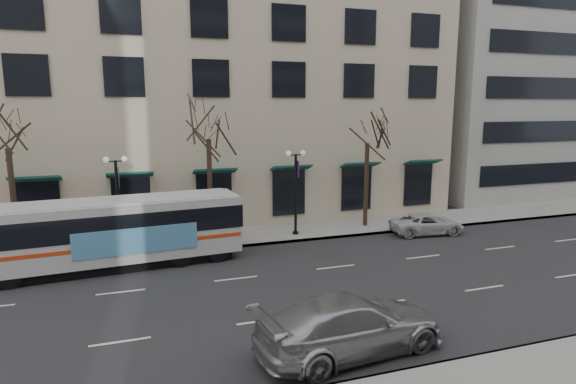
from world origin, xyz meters
name	(u,v)px	position (x,y,z in m)	size (l,w,h in m)	color
ground	(248,298)	(0.00, 0.00, 0.00)	(160.00, 160.00, 0.00)	black
sidewalk_far	(291,232)	(5.00, 9.00, 0.07)	(80.00, 4.00, 0.15)	gray
building_hotel	(154,49)	(-2.00, 21.00, 12.00)	(40.00, 20.00, 24.00)	beige
building_office	(515,3)	(32.00, 21.00, 17.50)	(25.00, 20.00, 35.00)	#999993
tree_far_left	(6,129)	(-10.00, 8.80, 6.70)	(3.60, 3.60, 8.34)	black
tree_far_mid	(208,122)	(0.00, 8.80, 6.91)	(3.60, 3.60, 8.55)	black
tree_far_right	(368,128)	(10.00, 8.80, 6.42)	(3.60, 3.60, 8.06)	black
lamp_post_left	(118,199)	(-4.99, 8.20, 2.94)	(1.22, 0.45, 5.21)	black
lamp_post_right	(296,189)	(5.01, 8.20, 2.94)	(1.22, 0.45, 5.21)	black
city_bus	(113,231)	(-5.24, 5.77, 1.84)	(12.59, 3.67, 3.37)	silver
silver_car	(351,325)	(2.06, -5.34, 0.92)	(2.57, 6.33, 1.84)	#A6A9AE
white_pickup	(427,224)	(12.89, 6.20, 0.62)	(2.07, 4.50, 1.25)	silver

